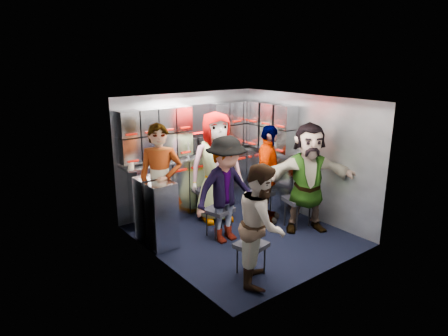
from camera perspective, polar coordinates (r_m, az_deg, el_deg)
floor at (r=6.34m, az=2.62°, el=-9.54°), size 3.00×3.00×0.00m
wall_back at (r=7.14m, az=-5.08°, el=2.26°), size 2.80×0.04×2.10m
wall_left at (r=5.21m, az=-9.08°, el=-2.99°), size 0.04×3.00×2.10m
wall_right at (r=6.93m, az=11.60°, el=1.59°), size 0.04×3.00×2.10m
ceiling at (r=5.77m, az=2.89°, el=9.69°), size 2.80×3.00×0.02m
cart_bank_back at (r=7.12m, az=-4.06°, el=-2.40°), size 2.68×0.38×0.99m
cart_bank_left at (r=5.96m, az=-9.70°, el=-6.28°), size 0.38×0.76×0.99m
counter at (r=6.97m, az=-4.14°, el=1.67°), size 2.68×0.42×0.03m
locker_bank_back at (r=6.92m, az=-4.50°, el=5.58°), size 2.68×0.28×0.82m
locker_bank_right at (r=7.20m, az=6.78°, el=5.91°), size 0.28×1.00×0.82m
right_cabinet at (r=7.36m, az=7.08°, el=-1.81°), size 0.28×1.20×1.00m
coffee_niche at (r=7.07m, az=-3.54°, el=5.65°), size 0.46×0.16×0.84m
red_latch_strip at (r=6.85m, az=-3.19°, el=0.25°), size 2.60×0.02×0.03m
jump_seat_near_left at (r=5.15m, az=3.90°, el=-11.15°), size 0.42×0.40×0.43m
jump_seat_mid_left at (r=6.15m, az=-0.75°, el=-6.23°), size 0.46×0.45×0.46m
jump_seat_center at (r=6.90m, az=-2.00°, el=-3.60°), size 0.42×0.40×0.48m
jump_seat_mid_right at (r=6.88m, az=5.14°, el=-3.82°), size 0.43×0.41×0.46m
jump_seat_near_right at (r=6.61m, az=10.50°, el=-4.67°), size 0.50×0.48×0.49m
attendant_standing at (r=5.97m, az=-9.04°, el=-2.17°), size 0.78×0.72×1.78m
attendant_arc_a at (r=4.88m, az=5.40°, el=-7.95°), size 0.92×0.92×1.50m
attendant_arc_b at (r=5.87m, az=0.29°, el=-3.14°), size 1.06×0.63×1.61m
attendant_arc_c at (r=6.61m, az=-1.13°, el=0.11°), size 1.04×0.83×1.85m
attendant_arc_d at (r=6.63m, az=6.28°, el=-0.90°), size 1.01×0.88×1.64m
attendant_arc_e at (r=6.36m, az=11.90°, el=-1.40°), size 1.64×1.30×1.74m
bottle_left at (r=6.42m, az=-11.24°, el=1.59°), size 0.07×0.07×0.28m
bottle_mid at (r=6.80m, az=-5.24°, el=2.60°), size 0.07×0.07×0.28m
bottle_right at (r=7.17m, az=-0.79°, el=3.27°), size 0.06×0.06×0.26m
cup_left at (r=6.33m, az=-13.19°, el=0.43°), size 0.09×0.09×0.10m
cup_right at (r=7.33m, az=0.82°, el=2.88°), size 0.07×0.07×0.09m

